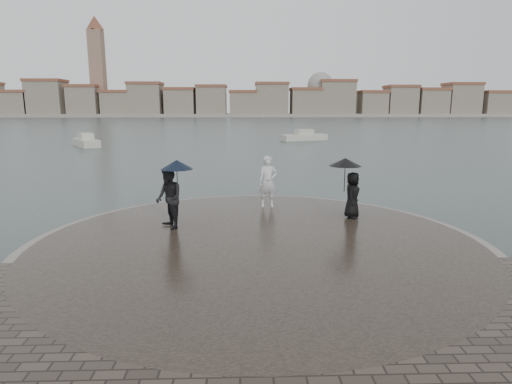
{
  "coord_description": "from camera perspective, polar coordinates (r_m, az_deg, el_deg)",
  "views": [
    {
      "loc": [
        -0.4,
        -7.59,
        3.93
      ],
      "look_at": [
        0.0,
        4.8,
        1.45
      ],
      "focal_mm": 30.0,
      "sensor_mm": 36.0,
      "label": 1
    }
  ],
  "objects": [
    {
      "name": "boats",
      "position": [
        47.54,
        -7.0,
        6.96
      ],
      "size": [
        28.1,
        11.15,
        1.5
      ],
      "color": "#BBB8A8",
      "rests_on": "ground"
    },
    {
      "name": "far_skyline",
      "position": [
        168.41,
        -3.92,
        11.87
      ],
      "size": [
        260.0,
        20.0,
        37.0
      ],
      "color": "gray",
      "rests_on": "ground"
    },
    {
      "name": "statue",
      "position": [
        15.36,
        1.61,
        1.4
      ],
      "size": [
        0.67,
        0.44,
        1.85
      ],
      "primitive_type": "imported",
      "rotation": [
        0.0,
        0.0,
        0.0
      ],
      "color": "silver",
      "rests_on": "quay_tip"
    },
    {
      "name": "ground",
      "position": [
        8.55,
        1.07,
        -16.04
      ],
      "size": [
        400.0,
        400.0,
        0.0
      ],
      "primitive_type": "plane",
      "color": "#2B3835",
      "rests_on": "ground"
    },
    {
      "name": "visitor_right",
      "position": [
        14.15,
        12.4,
        1.16
      ],
      "size": [
        1.16,
        1.07,
        1.95
      ],
      "color": "black",
      "rests_on": "quay_tip"
    },
    {
      "name": "kerb_ring",
      "position": [
        11.72,
        0.21,
        -7.45
      ],
      "size": [
        12.5,
        12.5,
        0.32
      ],
      "primitive_type": "cylinder",
      "color": "gray",
      "rests_on": "ground"
    },
    {
      "name": "quay_tip",
      "position": [
        11.71,
        0.21,
        -7.36
      ],
      "size": [
        11.9,
        11.9,
        0.36
      ],
      "primitive_type": "cylinder",
      "color": "#2D261E",
      "rests_on": "ground"
    },
    {
      "name": "visitor_left",
      "position": [
        12.86,
        -11.35,
        0.03
      ],
      "size": [
        1.26,
        1.14,
        2.04
      ],
      "color": "black",
      "rests_on": "quay_tip"
    }
  ]
}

